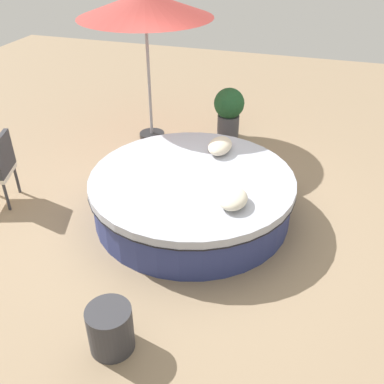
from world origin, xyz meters
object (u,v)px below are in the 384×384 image
at_px(side_table, 111,329).
at_px(planter, 229,110).
at_px(round_bed, 192,195).
at_px(patio_umbrella, 145,6).
at_px(throw_pillow_0, 233,199).
at_px(throw_pillow_1, 220,146).

bearing_deg(side_table, planter, 0.22).
height_order(round_bed, patio_umbrella, patio_umbrella).
bearing_deg(patio_umbrella, side_table, -162.95).
relative_size(round_bed, throw_pillow_0, 5.87).
relative_size(throw_pillow_0, throw_pillow_1, 0.87).
xyz_separation_m(round_bed, throw_pillow_0, (-0.46, -0.63, 0.37)).
xyz_separation_m(round_bed, throw_pillow_1, (0.76, -0.17, 0.37)).
bearing_deg(throw_pillow_1, throw_pillow_0, -159.33).
bearing_deg(round_bed, planter, 2.31).
relative_size(throw_pillow_0, patio_umbrella, 0.19).
xyz_separation_m(throw_pillow_0, patio_umbrella, (2.50, 2.02, 1.52)).
bearing_deg(planter, throw_pillow_1, -171.05).
relative_size(round_bed, patio_umbrella, 1.09).
bearing_deg(round_bed, throw_pillow_1, -12.39).
xyz_separation_m(patio_umbrella, side_table, (-4.25, -1.30, -1.96)).
height_order(throw_pillow_0, patio_umbrella, patio_umbrella).
height_order(round_bed, planter, planter).
height_order(throw_pillow_1, side_table, throw_pillow_1).
height_order(patio_umbrella, planter, patio_umbrella).
height_order(throw_pillow_1, planter, planter).
bearing_deg(throw_pillow_1, patio_umbrella, 50.59).
bearing_deg(throw_pillow_0, planter, 14.02).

